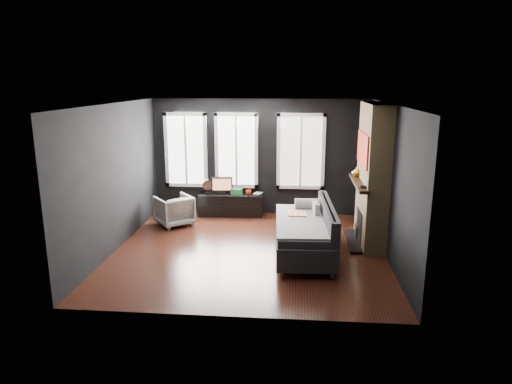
# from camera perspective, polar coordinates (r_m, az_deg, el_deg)

# --- Properties ---
(floor) EXTENTS (5.00, 5.00, 0.00)m
(floor) POSITION_cam_1_polar(r_m,az_deg,el_deg) (8.65, -0.84, -7.24)
(floor) COLOR black
(floor) RESTS_ON ground
(ceiling) EXTENTS (5.00, 5.00, 0.00)m
(ceiling) POSITION_cam_1_polar(r_m,az_deg,el_deg) (8.08, -0.91, 10.94)
(ceiling) COLOR white
(ceiling) RESTS_ON ground
(wall_back) EXTENTS (5.00, 0.02, 2.70)m
(wall_back) POSITION_cam_1_polar(r_m,az_deg,el_deg) (10.70, 0.50, 4.38)
(wall_back) COLOR black
(wall_back) RESTS_ON ground
(wall_left) EXTENTS (0.02, 5.00, 2.70)m
(wall_left) POSITION_cam_1_polar(r_m,az_deg,el_deg) (8.87, -17.17, 1.77)
(wall_left) COLOR black
(wall_left) RESTS_ON ground
(wall_right) EXTENTS (0.02, 5.00, 2.70)m
(wall_right) POSITION_cam_1_polar(r_m,az_deg,el_deg) (8.38, 16.39, 1.16)
(wall_right) COLOR black
(wall_right) RESTS_ON ground
(windows) EXTENTS (4.00, 0.16, 1.76)m
(windows) POSITION_cam_1_polar(r_m,az_deg,el_deg) (10.59, -1.97, 9.88)
(windows) COLOR white
(windows) RESTS_ON wall_back
(fireplace) EXTENTS (0.70, 1.62, 2.70)m
(fireplace) POSITION_cam_1_polar(r_m,az_deg,el_deg) (8.92, 14.40, 2.03)
(fireplace) COLOR #93724C
(fireplace) RESTS_ON floor
(sofa) EXTENTS (1.21, 2.27, 0.96)m
(sofa) POSITION_cam_1_polar(r_m,az_deg,el_deg) (8.31, 6.02, -4.69)
(sofa) COLOR #252528
(sofa) RESTS_ON floor
(stripe_pillow) EXTENTS (0.13, 0.38, 0.37)m
(stripe_pillow) POSITION_cam_1_polar(r_m,az_deg,el_deg) (8.67, 7.49, -2.48)
(stripe_pillow) COLOR gray
(stripe_pillow) RESTS_ON sofa
(armchair) EXTENTS (0.96, 0.96, 0.73)m
(armchair) POSITION_cam_1_polar(r_m,az_deg,el_deg) (10.14, -10.19, -2.10)
(armchair) COLOR white
(armchair) RESTS_ON floor
(media_console) EXTENTS (1.51, 0.53, 0.51)m
(media_console) POSITION_cam_1_polar(r_m,az_deg,el_deg) (10.76, -3.10, -1.56)
(media_console) COLOR black
(media_console) RESTS_ON floor
(monitor) EXTENTS (0.51, 0.17, 0.45)m
(monitor) POSITION_cam_1_polar(r_m,az_deg,el_deg) (10.69, -4.27, 0.97)
(monitor) COLOR black
(monitor) RESTS_ON media_console
(desk_fan) EXTENTS (0.30, 0.30, 0.34)m
(desk_fan) POSITION_cam_1_polar(r_m,az_deg,el_deg) (10.73, -6.08, 0.69)
(desk_fan) COLOR #A1A1A1
(desk_fan) RESTS_ON media_console
(mug) EXTENTS (0.16, 0.14, 0.14)m
(mug) POSITION_cam_1_polar(r_m,az_deg,el_deg) (10.61, -0.96, 0.05)
(mug) COLOR #F43B05
(mug) RESTS_ON media_console
(book) EXTENTS (0.17, 0.07, 0.24)m
(book) POSITION_cam_1_polar(r_m,az_deg,el_deg) (10.70, -0.21, 0.45)
(book) COLOR tan
(book) RESTS_ON media_console
(storage_box) EXTENTS (0.28, 0.22, 0.13)m
(storage_box) POSITION_cam_1_polar(r_m,az_deg,el_deg) (10.65, -2.44, 0.07)
(storage_box) COLOR #2B7737
(storage_box) RESTS_ON media_console
(mantel_vase) EXTENTS (0.20, 0.21, 0.18)m
(mantel_vase) POSITION_cam_1_polar(r_m,az_deg,el_deg) (9.33, 12.44, 2.47)
(mantel_vase) COLOR #C87E2E
(mantel_vase) RESTS_ON fireplace
(mantel_clock) EXTENTS (0.16, 0.16, 0.04)m
(mantel_clock) POSITION_cam_1_polar(r_m,az_deg,el_deg) (8.38, 13.26, 0.65)
(mantel_clock) COLOR black
(mantel_clock) RESTS_ON fireplace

